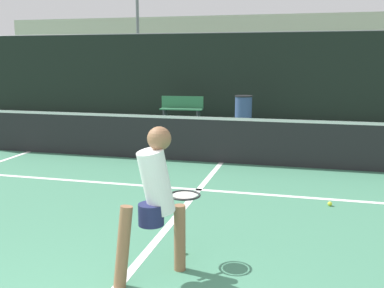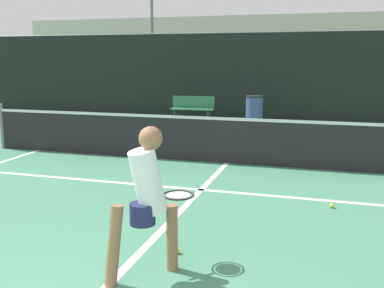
# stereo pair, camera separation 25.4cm
# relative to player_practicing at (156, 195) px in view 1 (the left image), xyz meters

# --- Properties ---
(court_service_line) EXTENTS (8.25, 0.10, 0.01)m
(court_service_line) POSITION_rel_player_practicing_xyz_m (-0.29, 2.99, -0.83)
(court_service_line) COLOR white
(court_service_line) RESTS_ON ground
(court_center_mark) EXTENTS (0.10, 6.36, 0.01)m
(court_center_mark) POSITION_rel_player_practicing_xyz_m (-0.29, 1.81, -0.83)
(court_center_mark) COLOR white
(court_center_mark) RESTS_ON ground
(net) EXTENTS (11.09, 0.09, 1.07)m
(net) POSITION_rel_player_practicing_xyz_m (-0.29, 4.99, -0.33)
(net) COLOR slate
(net) RESTS_ON ground
(fence_back) EXTENTS (24.00, 0.06, 3.01)m
(fence_back) POSITION_rel_player_practicing_xyz_m (-0.29, 11.85, 0.66)
(fence_back) COLOR black
(fence_back) RESTS_ON ground
(player_practicing) EXTENTS (0.75, 1.10, 1.50)m
(player_practicing) POSITION_rel_player_practicing_xyz_m (0.00, 0.00, 0.00)
(player_practicing) COLOR #8C6042
(player_practicing) RESTS_ON ground
(tennis_ball_scattered_2) EXTENTS (0.07, 0.07, 0.07)m
(tennis_ball_scattered_2) POSITION_rel_player_practicing_xyz_m (1.76, 2.67, -0.80)
(tennis_ball_scattered_2) COLOR #D1E033
(tennis_ball_scattered_2) RESTS_ON ground
(tennis_ball_scattered_4) EXTENTS (0.07, 0.07, 0.07)m
(tennis_ball_scattered_4) POSITION_rel_player_practicing_xyz_m (0.11, 0.56, -0.80)
(tennis_ball_scattered_4) COLOR #D1E033
(tennis_ball_scattered_4) RESTS_ON ground
(courtside_bench) EXTENTS (1.46, 0.47, 0.86)m
(courtside_bench) POSITION_rel_player_practicing_xyz_m (-2.72, 10.64, -0.38)
(courtside_bench) COLOR #33724C
(courtside_bench) RESTS_ON ground
(trash_bin) EXTENTS (0.57, 0.57, 0.94)m
(trash_bin) POSITION_rel_player_practicing_xyz_m (-0.62, 10.56, -0.36)
(trash_bin) COLOR #384C7F
(trash_bin) RESTS_ON ground
(parked_car) EXTENTS (1.89, 4.21, 1.44)m
(parked_car) POSITION_rel_player_practicing_xyz_m (4.01, 14.71, -0.23)
(parked_car) COLOR silver
(parked_car) RESTS_ON ground
(floodlight_mast) EXTENTS (1.10, 0.24, 7.61)m
(floodlight_mast) POSITION_rel_player_practicing_xyz_m (-7.22, 18.38, 4.08)
(floodlight_mast) COLOR slate
(floodlight_mast) RESTS_ON ground
(building_far) EXTENTS (36.00, 2.40, 4.68)m
(building_far) POSITION_rel_player_practicing_xyz_m (-0.29, 24.95, 1.50)
(building_far) COLOR beige
(building_far) RESTS_ON ground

